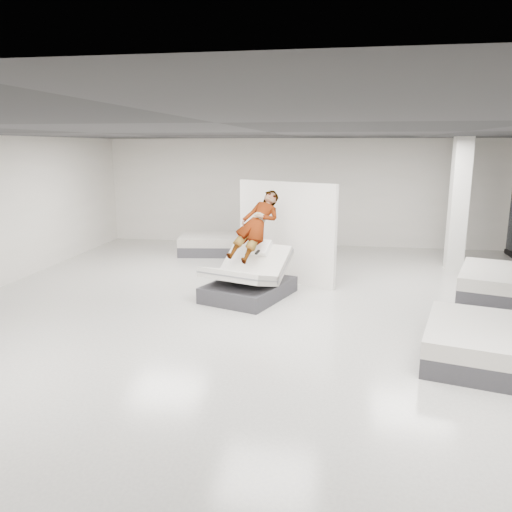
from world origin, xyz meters
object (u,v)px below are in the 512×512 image
object	(u,v)px
hero_bed	(249,281)
flat_bed_right_near	(480,343)
divider_panel	(286,232)
column	(458,204)
flat_bed_right_far	(502,284)
flat_bed_left_far	(214,244)
remote	(257,252)
person	(256,237)

from	to	relation	value
hero_bed	flat_bed_right_near	world-z (taller)	hero_bed
divider_panel	column	distance (m)	4.41
divider_panel	flat_bed_right_far	distance (m)	4.52
flat_bed_right_near	flat_bed_left_far	size ratio (longest dim) A/B	1.07
remote	divider_panel	xyz separation A→B (m)	(0.40, 1.45, 0.15)
hero_bed	flat_bed_left_far	distance (m)	4.36
person	divider_panel	bearing A→B (deg)	84.89
flat_bed_left_far	flat_bed_right_far	bearing A→B (deg)	-25.25
flat_bed_right_near	flat_bed_left_far	world-z (taller)	flat_bed_right_near
person	remote	bearing A→B (deg)	-57.85
flat_bed_left_far	divider_panel	bearing A→B (deg)	-48.94
flat_bed_right_near	column	distance (m)	5.83
person	flat_bed_right_far	world-z (taller)	person
divider_panel	flat_bed_left_far	xyz separation A→B (m)	(-2.31, 2.65, -0.86)
divider_panel	flat_bed_right_near	size ratio (longest dim) A/B	1.12
flat_bed_right_far	flat_bed_left_far	world-z (taller)	flat_bed_right_far
person	hero_bed	bearing A→B (deg)	-90.00
remote	flat_bed_right_near	size ratio (longest dim) A/B	0.06
remote	flat_bed_right_far	xyz separation A→B (m)	(4.81, 0.93, -0.68)
remote	column	distance (m)	5.51
divider_panel	flat_bed_left_far	bearing A→B (deg)	157.15
hero_bed	remote	world-z (taller)	hero_bed
hero_bed	remote	bearing A→B (deg)	-28.27
flat_bed_left_far	remote	bearing A→B (deg)	-65.01
hero_bed	divider_panel	xyz separation A→B (m)	(0.59, 1.35, 0.77)
remote	person	bearing A→B (deg)	122.15
remote	divider_panel	size ratio (longest dim) A/B	0.06
flat_bed_right_near	flat_bed_left_far	distance (m)	8.46
hero_bed	person	bearing A→B (deg)	70.21
remote	divider_panel	bearing A→B (deg)	94.45
person	divider_panel	xyz separation A→B (m)	(0.49, 1.05, -0.06)
column	flat_bed_right_far	bearing A→B (deg)	-79.68
divider_panel	flat_bed_right_far	bearing A→B (deg)	19.39
flat_bed_right_far	remote	bearing A→B (deg)	-169.01
hero_bed	person	world-z (taller)	person
hero_bed	person	size ratio (longest dim) A/B	1.21
column	divider_panel	bearing A→B (deg)	-155.35
divider_panel	column	bearing A→B (deg)	50.73
person	remote	distance (m)	0.47
flat_bed_right_near	person	bearing A→B (deg)	143.17
person	flat_bed_right_near	distance (m)	4.66
hero_bed	person	distance (m)	0.89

